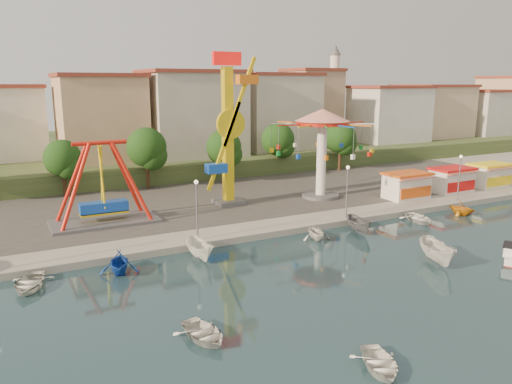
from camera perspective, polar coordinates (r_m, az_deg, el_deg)
ground at (r=37.21m, az=12.64°, el=-9.91°), size 200.00×200.00×0.00m
quay_deck at (r=91.94m, az=-12.96°, el=3.58°), size 200.00×100.00×0.60m
asphalt_pad at (r=61.91m, az=-5.39°, el=-0.07°), size 90.00×28.00×0.01m
hill_terrace at (r=96.58m, az=-13.75°, el=4.67°), size 200.00×60.00×3.00m
pirate_ship_ride at (r=49.83m, az=-17.16°, el=0.81°), size 10.00×5.00×8.00m
kamikaze_tower at (r=54.58m, az=-2.95°, el=6.76°), size 4.55×3.10×16.50m
wave_swinger at (r=58.42m, az=7.55°, el=6.67°), size 11.60×11.60×10.40m
booth_left at (r=60.95m, az=16.83°, el=0.74°), size 5.40×3.78×3.08m
booth_mid at (r=66.29m, az=21.46°, el=1.32°), size 5.40×3.78×3.08m
booth_right at (r=71.61m, az=25.13°, el=1.77°), size 5.40×3.78×3.08m
lamp_post_1 at (r=43.09m, az=-6.76°, el=-2.25°), size 0.14×0.14×5.00m
lamp_post_2 at (r=50.79m, az=10.35°, el=-0.11°), size 0.14×0.14×5.00m
lamp_post_3 at (r=61.77m, az=22.19°, el=1.38°), size 0.14×0.14×5.00m
tree_1 at (r=63.26m, az=-21.25°, el=3.63°), size 4.35×4.35×6.80m
tree_2 at (r=64.56m, az=-12.40°, el=5.00°), size 5.02×5.02×7.85m
tree_3 at (r=66.55m, az=-3.70°, el=5.16°), size 4.68×4.68×7.32m
tree_4 at (r=73.68m, az=2.52°, el=6.03°), size 4.86×4.86×7.60m
tree_5 at (r=77.68m, az=9.64°, el=6.17°), size 4.83×4.83×7.54m
building_1 at (r=77.74m, az=-26.60°, el=6.23°), size 12.33×9.01×8.63m
building_2 at (r=79.52m, az=-17.14°, el=8.04°), size 11.95×9.28×11.23m
building_3 at (r=80.25m, az=-6.87°, el=7.81°), size 12.59×10.50×9.20m
building_4 at (r=88.89m, az=0.56°, el=8.35°), size 10.75×9.23×9.24m
building_5 at (r=94.27m, az=8.36°, el=9.06°), size 12.77×10.96×11.21m
building_6 at (r=100.39m, az=14.44°, el=9.33°), size 8.23×8.98×12.36m
building_7 at (r=112.20m, az=17.28°, el=8.53°), size 11.59×10.93×8.76m
building_8 at (r=118.10m, az=24.46°, el=9.08°), size 12.84×9.28×12.58m
building_9 at (r=130.64m, az=27.17°, el=8.30°), size 12.95×9.17×9.21m
minaret at (r=99.23m, az=8.91°, el=11.48°), size 2.80×2.80×18.00m
rowboat_a at (r=28.85m, az=-6.02°, el=-15.73°), size 3.13×4.00×0.76m
rowboat_b at (r=26.81m, az=13.93°, el=-18.47°), size 3.46×4.02×0.70m
skiff at (r=41.91m, az=20.04°, el=-6.49°), size 3.33×5.03×1.82m
moored_boat_0 at (r=38.35m, az=-24.53°, el=-9.42°), size 3.89×4.67×0.83m
moored_boat_1 at (r=38.84m, az=-15.38°, el=-7.72°), size 3.60×3.93×1.75m
moored_boat_2 at (r=40.54m, az=-6.41°, el=-6.58°), size 1.67×4.20×1.61m
moored_boat_4 at (r=45.54m, az=6.88°, el=-4.49°), size 2.96×3.29×1.53m
moored_boat_5 at (r=48.39m, az=11.70°, el=-3.67°), size 2.14×4.07×1.49m
moored_boat_6 at (r=53.52m, az=18.08°, el=-2.86°), size 3.54×4.41×0.81m
moored_boat_7 at (r=57.95m, az=22.44°, el=-1.68°), size 3.09×3.39×1.54m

